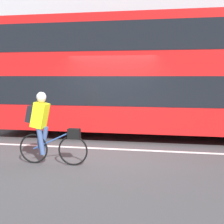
{
  "coord_description": "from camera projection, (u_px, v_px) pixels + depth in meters",
  "views": [
    {
      "loc": [
        1.66,
        -7.67,
        1.95
      ],
      "look_at": [
        0.15,
        0.23,
        1.0
      ],
      "focal_mm": 50.0,
      "sensor_mm": 36.0,
      "label": 1
    }
  ],
  "objects": [
    {
      "name": "sidewalk_curb",
      "position": [
        130.0,
        121.0,
        12.96
      ],
      "size": [
        60.0,
        1.73,
        0.1
      ],
      "color": "#A8A399",
      "rests_on": "ground_plane"
    },
    {
      "name": "cyclist_on_bike",
      "position": [
        45.0,
        125.0,
        6.79
      ],
      "size": [
        1.57,
        0.32,
        1.59
      ],
      "color": "black",
      "rests_on": "ground_plane"
    },
    {
      "name": "road_center_line",
      "position": [
        107.0,
        149.0,
        8.31
      ],
      "size": [
        50.0,
        0.14,
        0.01
      ],
      "primitive_type": "cube",
      "color": "silver",
      "rests_on": "ground_plane"
    },
    {
      "name": "bus",
      "position": [
        184.0,
        72.0,
        9.5
      ],
      "size": [
        11.93,
        2.49,
        3.69
      ],
      "color": "black",
      "rests_on": "ground_plane"
    },
    {
      "name": "ground_plane",
      "position": [
        105.0,
        151.0,
        8.02
      ],
      "size": [
        80.0,
        80.0,
        0.0
      ],
      "primitive_type": "plane",
      "color": "#424244"
    },
    {
      "name": "building_facade",
      "position": [
        134.0,
        11.0,
        13.4
      ],
      "size": [
        60.0,
        0.3,
        9.42
      ],
      "color": "#9E9EA3",
      "rests_on": "ground_plane"
    }
  ]
}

